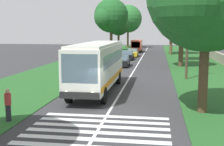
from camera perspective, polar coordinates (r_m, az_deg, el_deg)
name	(u,v)px	position (r m, az deg, el deg)	size (l,w,h in m)	color
ground	(111,109)	(18.41, -0.28, -6.78)	(160.00, 160.00, 0.00)	#333335
grass_verge_left	(59,72)	(34.69, -9.89, 0.16)	(120.00, 8.00, 0.04)	#235623
grass_verge_right	(211,75)	(33.37, 17.91, -0.42)	(120.00, 8.00, 0.04)	#235623
centre_line	(132,74)	(33.04, 3.73, -0.16)	(110.00, 0.16, 0.01)	silver
coach_bus	(98,64)	(23.37, -2.68, 1.74)	(11.16, 2.62, 3.73)	silver
zebra_crossing	(98,129)	(14.84, -2.56, -10.45)	(4.95, 6.80, 0.01)	silver
trailing_car_0	(122,61)	(39.73, 1.87, 2.20)	(4.30, 1.78, 1.43)	black
trailing_car_1	(128,55)	(48.87, 2.92, 3.29)	(4.30, 1.78, 1.43)	black
trailing_car_2	(133,53)	(54.45, 3.89, 3.77)	(4.30, 1.78, 1.43)	gold
trailing_minibus_0	(137,45)	(65.68, 4.65, 5.26)	(6.00, 2.14, 2.53)	#CC4C33
roadside_tree_left_0	(128,19)	(80.92, 2.91, 9.96)	(8.32, 7.20, 11.15)	brown
roadside_tree_left_2	(110,16)	(60.26, -0.30, 10.51)	(7.54, 6.64, 10.73)	#4C3826
roadside_tree_left_3	(118,25)	(70.07, 1.13, 8.95)	(5.99, 5.05, 8.44)	brown
roadside_tree_right_0	(182,18)	(48.36, 13.00, 9.90)	(5.11, 4.59, 8.81)	brown
roadside_tree_right_1	(171,12)	(59.93, 10.96, 11.09)	(7.60, 6.24, 11.31)	brown
roadside_tree_right_2	(181,21)	(40.41, 12.74, 9.47)	(6.77, 5.73, 8.84)	#4C3826
utility_pole	(188,36)	(29.88, 13.91, 6.65)	(0.24, 1.40, 7.84)	#473828
pedestrian	(8,105)	(16.67, -18.84, -5.59)	(0.34, 0.34, 1.69)	#26262D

